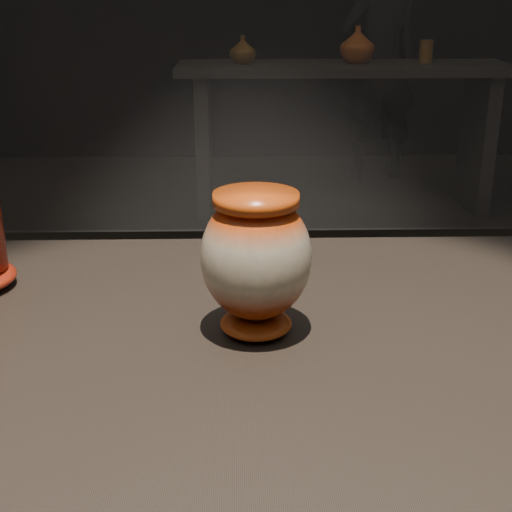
{
  "coord_description": "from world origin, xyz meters",
  "views": [
    {
      "loc": [
        0.06,
        -0.85,
        1.34
      ],
      "look_at": [
        0.08,
        0.02,
        1.01
      ],
      "focal_mm": 50.0,
      "sensor_mm": 36.0,
      "label": 1
    }
  ],
  "objects_px": {
    "display_plinth": "(204,501)",
    "visitor": "(379,66)",
    "main_vase": "(256,259)",
    "back_shelf": "(343,108)"
  },
  "relations": [
    {
      "from": "display_plinth",
      "to": "visitor",
      "type": "xyz_separation_m",
      "value": [
        1.05,
        4.28,
        0.18
      ]
    },
    {
      "from": "main_vase",
      "to": "display_plinth",
      "type": "bearing_deg",
      "value": -167.34
    },
    {
      "from": "back_shelf",
      "to": "visitor",
      "type": "bearing_deg",
      "value": 65.09
    },
    {
      "from": "display_plinth",
      "to": "back_shelf",
      "type": "height_order",
      "value": "same"
    },
    {
      "from": "visitor",
      "to": "main_vase",
      "type": "bearing_deg",
      "value": 67.73
    },
    {
      "from": "visitor",
      "to": "display_plinth",
      "type": "bearing_deg",
      "value": 66.81
    },
    {
      "from": "display_plinth",
      "to": "back_shelf",
      "type": "xyz_separation_m",
      "value": [
        0.69,
        3.51,
        0.01
      ]
    },
    {
      "from": "main_vase",
      "to": "visitor",
      "type": "height_order",
      "value": "visitor"
    },
    {
      "from": "display_plinth",
      "to": "main_vase",
      "type": "xyz_separation_m",
      "value": [
        0.08,
        0.02,
        0.38
      ]
    },
    {
      "from": "display_plinth",
      "to": "main_vase",
      "type": "height_order",
      "value": "main_vase"
    }
  ]
}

